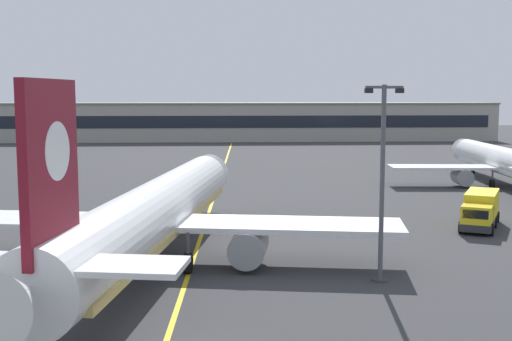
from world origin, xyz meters
TOP-DOWN VIEW (x-y plane):
  - taxiway_centreline at (0.00, 30.00)m, footprint 8.99×179.80m
  - airliner_foreground at (-3.11, 15.52)m, footprint 32.35×41.37m
  - airliner_background at (35.54, 48.81)m, footprint 27.83×35.81m
  - apron_lamp_post at (10.62, 10.94)m, footprint 2.24×0.90m
  - service_truck_baggage_yellow at (22.87, 25.90)m, footprint 5.67×7.84m
  - safety_cone_by_nose_gear at (-1.86, 31.27)m, footprint 0.44×0.44m
  - terminal_building at (2.99, 129.04)m, footprint 129.01×12.40m

SIDE VIEW (x-z plane):
  - taxiway_centreline at x=0.00m, z-range 0.00..0.01m
  - safety_cone_by_nose_gear at x=-1.86m, z-range -0.02..0.53m
  - service_truck_baggage_yellow at x=22.87m, z-range 0.03..2.93m
  - airliner_background at x=35.54m, z-range -2.12..7.93m
  - airliner_foreground at x=-3.11m, z-range -2.46..9.19m
  - terminal_building at x=2.99m, z-range 0.01..9.02m
  - apron_lamp_post at x=10.62m, z-range 0.30..11.89m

